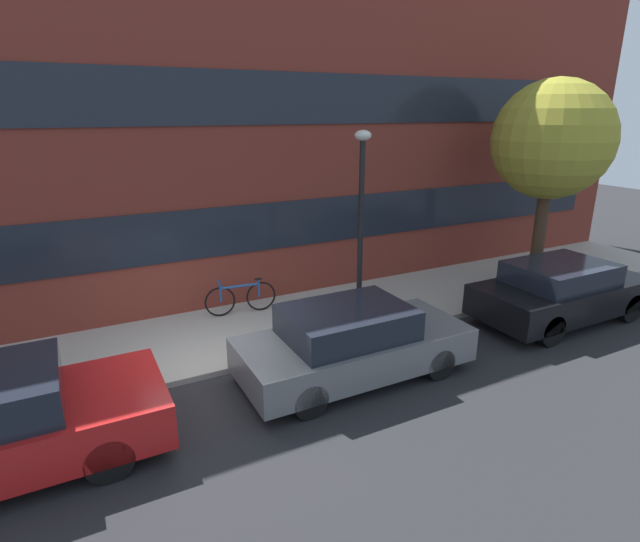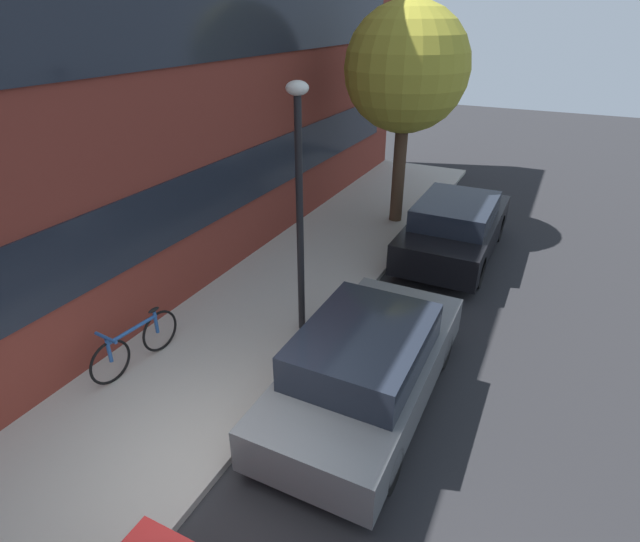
{
  "view_description": "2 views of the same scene",
  "coord_description": "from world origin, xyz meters",
  "px_view_note": "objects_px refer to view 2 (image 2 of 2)",
  "views": [
    {
      "loc": [
        -2.02,
        -7.67,
        4.45
      ],
      "look_at": [
        2.27,
        0.58,
        1.43
      ],
      "focal_mm": 28.0,
      "sensor_mm": 36.0,
      "label": 1
    },
    {
      "loc": [
        -3.08,
        -2.87,
        4.91
      ],
      "look_at": [
        2.85,
        0.04,
        1.46
      ],
      "focal_mm": 28.0,
      "sensor_mm": 36.0,
      "label": 2
    }
  ],
  "objects_px": {
    "parked_car_grey": "(366,365)",
    "lamp_post": "(299,186)",
    "bicycle": "(136,343)",
    "street_tree": "(406,69)",
    "parked_car_black": "(455,227)"
  },
  "relations": [
    {
      "from": "parked_car_grey",
      "to": "street_tree",
      "type": "relative_size",
      "value": 0.79
    },
    {
      "from": "parked_car_grey",
      "to": "bicycle",
      "type": "bearing_deg",
      "value": 104.58
    },
    {
      "from": "bicycle",
      "to": "street_tree",
      "type": "relative_size",
      "value": 0.31
    },
    {
      "from": "parked_car_black",
      "to": "street_tree",
      "type": "xyz_separation_m",
      "value": [
        1.26,
        1.76,
        3.06
      ]
    },
    {
      "from": "parked_car_grey",
      "to": "lamp_post",
      "type": "xyz_separation_m",
      "value": [
        1.11,
        1.59,
        1.97
      ]
    },
    {
      "from": "parked_car_grey",
      "to": "bicycle",
      "type": "height_order",
      "value": "parked_car_grey"
    },
    {
      "from": "parked_car_black",
      "to": "street_tree",
      "type": "relative_size",
      "value": 0.8
    },
    {
      "from": "street_tree",
      "to": "lamp_post",
      "type": "distance_m",
      "value": 5.58
    },
    {
      "from": "parked_car_grey",
      "to": "bicycle",
      "type": "relative_size",
      "value": 2.52
    },
    {
      "from": "bicycle",
      "to": "lamp_post",
      "type": "distance_m",
      "value": 3.39
    },
    {
      "from": "bicycle",
      "to": "street_tree",
      "type": "bearing_deg",
      "value": 173.56
    },
    {
      "from": "bicycle",
      "to": "street_tree",
      "type": "distance_m",
      "value": 8.28
    },
    {
      "from": "street_tree",
      "to": "lamp_post",
      "type": "height_order",
      "value": "street_tree"
    },
    {
      "from": "parked_car_grey",
      "to": "bicycle",
      "type": "distance_m",
      "value": 3.47
    },
    {
      "from": "parked_car_black",
      "to": "lamp_post",
      "type": "height_order",
      "value": "lamp_post"
    }
  ]
}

